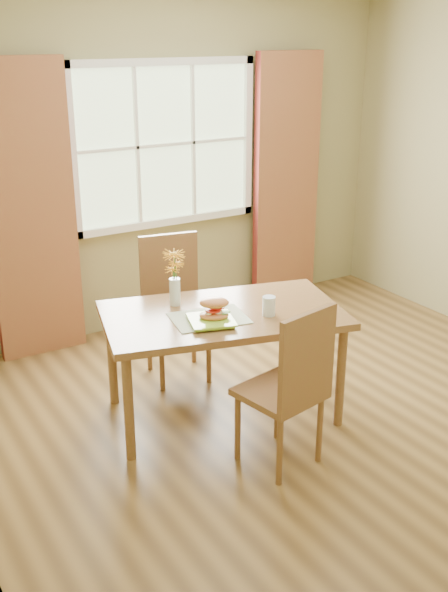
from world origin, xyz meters
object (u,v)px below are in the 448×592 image
object	(u,v)px
chair_near	(292,382)
croissant_sandwich	(214,309)
dining_table	(223,323)
water_glass	(269,306)
chair_far	(174,300)
flower_vase	(174,272)

from	to	relation	value
chair_near	croissant_sandwich	size ratio (longest dim) A/B	4.52
dining_table	chair_near	bearing A→B (deg)	-73.97
chair_near	water_glass	xyz separation A→B (m)	(0.20, 0.51, 0.23)
chair_far	flower_vase	world-z (taller)	flower_vase
dining_table	croissant_sandwich	size ratio (longest dim) A/B	7.46
croissant_sandwich	flower_vase	world-z (taller)	flower_vase
chair_near	croissant_sandwich	distance (m)	0.66
water_glass	chair_far	bearing A→B (deg)	102.36
water_glass	croissant_sandwich	bearing A→B (deg)	166.64
croissant_sandwich	flower_vase	size ratio (longest dim) A/B	0.61
chair_far	water_glass	xyz separation A→B (m)	(0.20, -0.90, 0.22)
dining_table	flower_vase	size ratio (longest dim) A/B	4.53
dining_table	chair_near	xyz separation A→B (m)	(0.02, -0.70, -0.10)
chair_far	water_glass	bearing A→B (deg)	-66.84
croissant_sandwich	dining_table	bearing A→B (deg)	68.84
water_glass	flower_vase	xyz separation A→B (m)	(-0.41, 0.45, 0.16)
chair_near	water_glass	world-z (taller)	chair_near
dining_table	chair_far	xyz separation A→B (m)	(0.02, 0.71, -0.09)
croissant_sandwich	flower_vase	xyz separation A→B (m)	(-0.07, 0.37, 0.13)
croissant_sandwich	flower_vase	bearing A→B (deg)	128.62
chair_near	chair_far	distance (m)	1.41
chair_near	croissant_sandwich	bearing A→B (deg)	92.60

